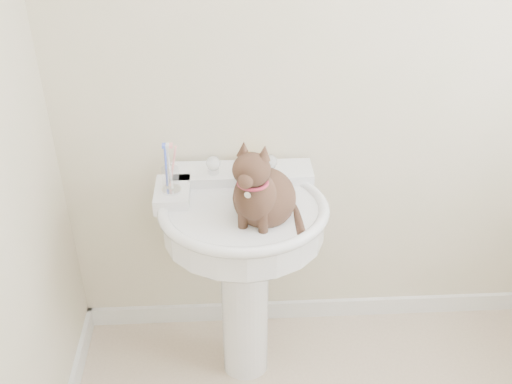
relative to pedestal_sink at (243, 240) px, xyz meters
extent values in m
cube|color=white|center=(0.40, 0.28, -0.63)|extent=(2.20, 0.02, 0.09)
cylinder|color=white|center=(0.00, -0.01, -0.34)|extent=(0.18, 0.18, 0.65)
cylinder|color=white|center=(0.00, -0.01, 0.08)|extent=(0.58, 0.58, 0.12)
ellipsoid|color=white|center=(0.00, -0.01, 0.02)|extent=(0.53, 0.46, 0.21)
torus|color=white|center=(0.00, -0.01, 0.14)|extent=(0.61, 0.61, 0.04)
cube|color=white|center=(0.00, 0.20, 0.15)|extent=(0.54, 0.14, 0.06)
cube|color=white|center=(-0.25, 0.08, 0.15)|extent=(0.12, 0.19, 0.06)
cylinder|color=silver|center=(0.00, 0.16, 0.21)|extent=(0.05, 0.05, 0.05)
cylinder|color=silver|center=(0.00, 0.11, 0.24)|extent=(0.04, 0.04, 0.14)
sphere|color=white|center=(-0.11, 0.18, 0.23)|extent=(0.06, 0.06, 0.06)
sphere|color=white|center=(0.11, 0.18, 0.23)|extent=(0.06, 0.06, 0.06)
cube|color=#FCA81F|center=(0.06, 0.24, 0.20)|extent=(0.10, 0.08, 0.03)
cylinder|color=silver|center=(-0.25, 0.06, 0.19)|extent=(0.07, 0.07, 0.01)
cylinder|color=white|center=(-0.25, 0.06, 0.23)|extent=(0.06, 0.06, 0.09)
cylinder|color=blue|center=(-0.26, 0.06, 0.28)|extent=(0.01, 0.01, 0.17)
cylinder|color=white|center=(-0.25, 0.06, 0.28)|extent=(0.01, 0.01, 0.17)
cylinder|color=pink|center=(-0.24, 0.06, 0.28)|extent=(0.01, 0.01, 0.17)
ellipsoid|color=#4D2B20|center=(0.06, -0.03, 0.20)|extent=(0.22, 0.25, 0.20)
ellipsoid|color=#4D2B20|center=(0.06, -0.12, 0.27)|extent=(0.14, 0.13, 0.18)
ellipsoid|color=#4D2B20|center=(0.06, -0.15, 0.38)|extent=(0.12, 0.11, 0.11)
cone|color=#4D2B20|center=(0.03, -0.13, 0.44)|extent=(0.04, 0.04, 0.05)
cone|color=#4D2B20|center=(0.10, -0.13, 0.44)|extent=(0.04, 0.04, 0.05)
cylinder|color=#4D2B20|center=(0.18, -0.01, 0.14)|extent=(0.03, 0.03, 0.23)
torus|color=maroon|center=(0.06, -0.14, 0.33)|extent=(0.10, 0.10, 0.01)
camera|label=1|loc=(-0.05, -1.75, 1.32)|focal=42.00mm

